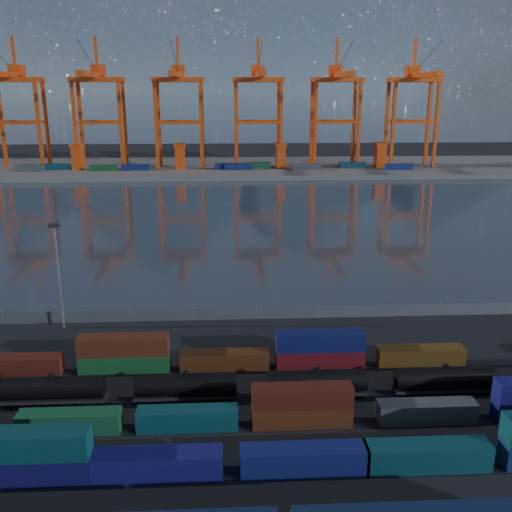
{
  "coord_description": "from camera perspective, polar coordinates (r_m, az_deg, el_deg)",
  "views": [
    {
      "loc": [
        -4.55,
        -57.1,
        35.25
      ],
      "look_at": [
        0.0,
        30.0,
        10.0
      ],
      "focal_mm": 40.0,
      "sensor_mm": 36.0,
      "label": 1
    }
  ],
  "objects": [
    {
      "name": "container_row_north",
      "position": [
        76.36,
        3.18,
        -9.96
      ],
      "size": [
        141.63,
        2.36,
        5.04
      ],
      "color": "navy",
      "rests_on": "ground"
    },
    {
      "name": "container_row_south",
      "position": [
        57.36,
        1.14,
        -19.18
      ],
      "size": [
        139.53,
        2.49,
        5.31
      ],
      "color": "#383B3D",
      "rests_on": "ground"
    },
    {
      "name": "ground",
      "position": [
        67.25,
        1.38,
        -15.47
      ],
      "size": [
        700.0,
        700.0,
        0.0
      ],
      "primitive_type": "plane",
      "color": "black",
      "rests_on": "ground"
    },
    {
      "name": "waterfront_fence",
      "position": [
        91.84,
        0.07,
        -5.75
      ],
      "size": [
        160.12,
        0.12,
        2.2
      ],
      "color": "#595B5E",
      "rests_on": "ground"
    },
    {
      "name": "yard_light_mast",
      "position": [
        90.7,
        -19.15,
        -1.4
      ],
      "size": [
        1.6,
        0.4,
        16.6
      ],
      "color": "slate",
      "rests_on": "ground"
    },
    {
      "name": "far_quay",
      "position": [
        269.32,
        -2.02,
        8.83
      ],
      "size": [
        700.0,
        70.0,
        2.0
      ],
      "primitive_type": "cube",
      "color": "#514F4C",
      "rests_on": "ground"
    },
    {
      "name": "container_row_mid",
      "position": [
        64.41,
        2.07,
        -15.38
      ],
      "size": [
        127.65,
        2.22,
        4.74
      ],
      "color": "navy",
      "rests_on": "ground"
    },
    {
      "name": "harbor_water",
      "position": [
        165.94,
        -1.35,
        3.88
      ],
      "size": [
        700.0,
        700.0,
        0.0
      ],
      "primitive_type": "plane",
      "color": "#2C3640",
      "rests_on": "ground"
    },
    {
      "name": "gantry_cranes",
      "position": [
        260.57,
        -3.79,
        16.17
      ],
      "size": [
        197.29,
        42.81,
        57.97
      ],
      "color": "#E2460F",
      "rests_on": "ground"
    },
    {
      "name": "tanker_string",
      "position": [
        70.29,
        -13.49,
        -12.67
      ],
      "size": [
        120.78,
        2.64,
        3.77
      ],
      "color": "black",
      "rests_on": "ground"
    },
    {
      "name": "distant_mountains",
      "position": [
        1668.76,
        -0.71,
        22.51
      ],
      "size": [
        2470.0,
        1100.0,
        520.0
      ],
      "color": "#1E2630",
      "rests_on": "ground"
    },
    {
      "name": "quay_containers",
      "position": [
        254.65,
        -4.47,
        8.89
      ],
      "size": [
        172.58,
        10.99,
        2.6
      ],
      "color": "navy",
      "rests_on": "far_quay"
    },
    {
      "name": "straddle_carriers",
      "position": [
        258.56,
        -2.56,
        10.04
      ],
      "size": [
        140.0,
        7.0,
        11.1
      ],
      "color": "#E2460F",
      "rests_on": "far_quay"
    }
  ]
}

